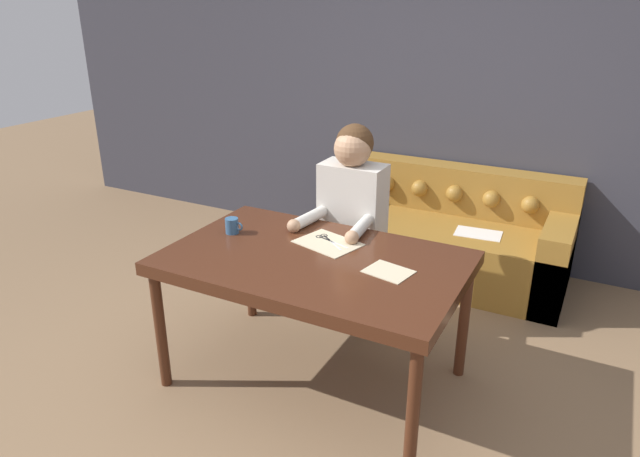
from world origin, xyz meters
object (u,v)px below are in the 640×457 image
(dining_table, at_px, (314,269))
(person, at_px, (351,226))
(mug, at_px, (232,226))
(scissors, at_px, (327,239))
(couch, at_px, (447,238))

(dining_table, relative_size, person, 1.16)
(dining_table, xyz_separation_m, mug, (-0.57, 0.07, 0.11))
(scissors, bearing_deg, mug, -162.82)
(person, bearing_deg, dining_table, -82.72)
(couch, bearing_deg, person, -108.93)
(dining_table, distance_m, couch, 1.74)
(dining_table, bearing_deg, scissors, 99.88)
(mug, bearing_deg, person, 50.05)
(person, distance_m, mug, 0.77)
(scissors, bearing_deg, dining_table, -80.12)
(dining_table, height_order, mug, mug)
(person, xyz_separation_m, mug, (-0.49, -0.58, 0.12))
(dining_table, relative_size, mug, 13.78)
(scissors, relative_size, mug, 2.09)
(dining_table, bearing_deg, couch, 80.94)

